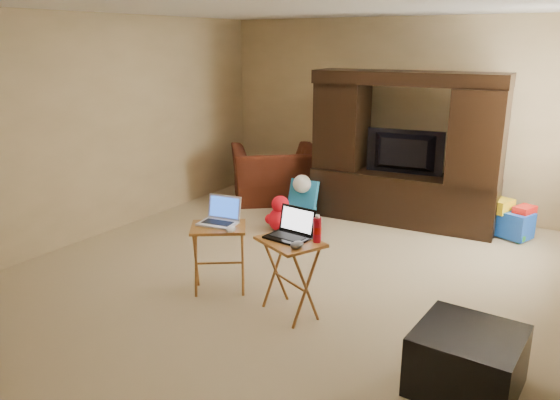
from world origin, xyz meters
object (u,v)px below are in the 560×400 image
Objects in this scene: tray_table_left at (219,259)px; ottoman at (467,360)px; mouse_left at (231,229)px; laptop_right at (287,225)px; television at (403,153)px; push_toy at (506,218)px; water_bottle at (317,230)px; plush_toy at (280,213)px; recliner at (275,174)px; entertainment_center at (405,149)px; mouse_right at (297,245)px; child_rocker at (297,201)px; tray_table_right at (290,277)px; laptop_left at (217,212)px.

ottoman is at bearing -42.97° from tray_table_left.
laptop_right is at bearing 5.40° from mouse_left.
push_toy is (1.22, 0.17, -0.67)m from television.
ottoman is 1.46m from water_bottle.
laptop_right reaches higher than tray_table_left.
plush_toy is at bearing 129.22° from laptop_right.
laptop_right reaches higher than recliner.
tray_table_left is 3.11× the size of water_bottle.
entertainment_center is 17.15× the size of mouse_right.
plush_toy is 0.71× the size of tray_table_left.
push_toy is at bearing -178.30° from television.
television is 1.92m from recliner.
water_bottle is (0.24, 0.06, -0.02)m from laptop_right.
push_toy is at bearing 15.08° from child_rocker.
tray_table_left reaches higher than ottoman.
push_toy is (2.36, 0.75, -0.03)m from child_rocker.
entertainment_center is 3.48× the size of tray_table_right.
entertainment_center is at bearing 96.07° from laptop_right.
laptop_left is 0.95m from mouse_right.
plush_toy is 2.63m from push_toy.
entertainment_center reaches higher than television.
television is at bearing 139.94° from recliner.
tray_table_right is 0.48m from water_bottle.
television reaches higher than push_toy.
tray_table_right is (0.04, -2.81, -0.60)m from entertainment_center.
tray_table_left is at bearing 171.81° from ottoman.
laptop_right is at bearing -93.64° from entertainment_center.
child_rocker is 2.48m from push_toy.
water_bottle reaches higher than tray_table_right.
tray_table_left is 0.96× the size of tray_table_right.
laptop_right is (-1.22, -2.92, 0.55)m from push_toy.
tray_table_left is at bearing -52.88° from laptop_left.
ottoman is (2.69, -2.48, -0.04)m from child_rocker.
tray_table_right reaches higher than child_rocker.
plush_toy is at bearing 85.53° from recliner.
recliner is 3.44× the size of laptop_right.
push_toy is at bearing 47.59° from laptop_left.
tray_table_left is (1.13, -2.75, -0.07)m from recliner.
television is 7.44× the size of mouse_left.
push_toy is 3.47m from mouse_left.
entertainment_center is 6.95× the size of laptop_left.
recliner is at bearing 124.84° from mouse_right.
push_toy reaches higher than ottoman.
plush_toy is 1.36× the size of laptop_left.
tray_table_right is 3.25× the size of water_bottle.
tray_table_right is at bearing -92.82° from entertainment_center.
mouse_right is (0.71, -0.09, 0.03)m from mouse_left.
mouse_right is at bearing -88.31° from push_toy.
recliner is 1.32m from plush_toy.
recliner is 2.64× the size of plush_toy.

